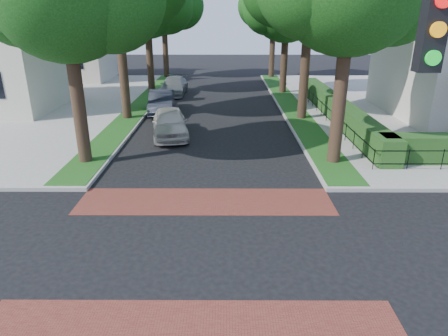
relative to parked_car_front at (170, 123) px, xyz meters
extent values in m
plane|color=black|center=(2.30, -11.32, -0.77)|extent=(120.00, 120.00, 0.00)
cube|color=maroon|center=(2.30, -8.12, -0.77)|extent=(9.00, 2.20, 0.01)
cube|color=maroon|center=(2.30, -14.52, -0.77)|extent=(9.00, 2.20, 0.01)
cube|color=#194513|center=(7.70, 7.78, -0.61)|extent=(1.60, 29.80, 0.02)
cube|color=#194513|center=(-3.10, 7.78, -0.61)|extent=(1.60, 29.80, 0.02)
cylinder|color=black|center=(7.80, -4.32, 3.05)|extent=(0.56, 0.56, 7.35)
cylinder|color=black|center=(7.80, 3.68, 3.23)|extent=(0.56, 0.56, 7.70)
cylinder|color=black|center=(7.80, 12.68, 2.70)|extent=(0.56, 0.56, 6.65)
sphere|color=#0F3A10|center=(7.80, 12.68, 6.22)|extent=(5.80, 5.80, 5.80)
sphere|color=#0F3A10|center=(9.39, 12.98, 5.82)|extent=(4.35, 4.35, 4.35)
sphere|color=#0F3A10|center=(6.35, 12.48, 5.92)|extent=(4.06, 4.06, 4.06)
cylinder|color=black|center=(7.80, 21.68, 2.88)|extent=(0.56, 0.56, 7.00)
sphere|color=#0F3A10|center=(7.80, 21.68, 6.58)|extent=(6.00, 6.00, 6.00)
sphere|color=#0F3A10|center=(9.45, 21.98, 6.18)|extent=(4.50, 4.50, 4.50)
sphere|color=#0F3A10|center=(6.30, 21.48, 6.28)|extent=(4.20, 4.20, 4.20)
cylinder|color=black|center=(-3.20, -4.32, 2.88)|extent=(0.56, 0.56, 7.00)
cylinder|color=black|center=(-3.20, 3.68, 3.40)|extent=(0.56, 0.56, 8.05)
cylinder|color=black|center=(-3.20, 12.68, 2.81)|extent=(0.56, 0.56, 6.86)
sphere|color=#0F3A10|center=(-3.20, 12.68, 6.43)|extent=(5.60, 5.60, 5.60)
sphere|color=#0F3A10|center=(-1.66, 12.98, 6.03)|extent=(4.20, 4.20, 4.20)
sphere|color=#0F3A10|center=(-4.60, 12.48, 6.13)|extent=(3.92, 3.92, 3.92)
cylinder|color=black|center=(-3.20, 21.68, 2.95)|extent=(0.56, 0.56, 7.14)
sphere|color=#0F3A10|center=(-3.20, 21.68, 6.72)|extent=(6.20, 6.20, 6.20)
sphere|color=#0F3A10|center=(-1.50, 21.98, 6.32)|extent=(4.65, 4.65, 4.65)
sphere|color=#0F3A10|center=(-4.75, 21.48, 6.42)|extent=(4.34, 4.34, 4.34)
cube|color=#1E4518|center=(10.00, 3.68, -0.02)|extent=(1.00, 18.00, 1.20)
cube|color=beige|center=(-13.20, 20.68, 2.63)|extent=(9.00, 8.00, 6.50)
cube|color=black|center=(5.50, -15.92, 5.28)|extent=(0.28, 0.22, 1.00)
cylinder|color=red|center=(5.50, -16.05, 5.60)|extent=(0.18, 0.05, 0.18)
cylinder|color=orange|center=(5.50, -16.05, 5.28)|extent=(0.18, 0.05, 0.18)
cylinder|color=#0CB226|center=(5.50, -16.05, 4.96)|extent=(0.18, 0.05, 0.18)
imported|color=#B7B3A5|center=(0.00, 0.00, 0.00)|extent=(2.56, 4.77, 1.54)
imported|color=black|center=(-1.30, 5.69, -0.02)|extent=(2.00, 4.67, 1.50)
imported|color=gray|center=(-1.30, 12.33, -0.06)|extent=(2.11, 4.93, 1.42)
camera|label=1|loc=(3.02, -20.98, 5.44)|focal=32.00mm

